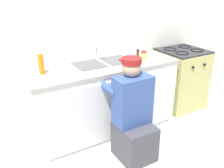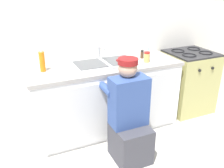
% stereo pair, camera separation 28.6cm
% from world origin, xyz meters
% --- Properties ---
extents(ground_plane, '(12.00, 12.00, 0.00)m').
position_xyz_m(ground_plane, '(0.00, 0.00, 0.00)').
color(ground_plane, beige).
extents(back_wall, '(6.00, 0.10, 2.50)m').
position_xyz_m(back_wall, '(0.00, 0.65, 1.25)').
color(back_wall, silver).
rests_on(back_wall, ground_plane).
extents(counter_cabinet, '(1.82, 0.62, 0.82)m').
position_xyz_m(counter_cabinet, '(0.00, 0.29, 0.41)').
color(counter_cabinet, white).
rests_on(counter_cabinet, ground_plane).
extents(countertop, '(1.86, 0.62, 0.04)m').
position_xyz_m(countertop, '(0.00, 0.30, 0.85)').
color(countertop, '#9E9993').
rests_on(countertop, counter_cabinet).
extents(sink_double_basin, '(0.80, 0.44, 0.19)m').
position_xyz_m(sink_double_basin, '(0.00, 0.30, 0.89)').
color(sink_double_basin, silver).
rests_on(sink_double_basin, countertop).
extents(stove_range, '(0.63, 0.62, 0.89)m').
position_xyz_m(stove_range, '(1.30, 0.30, 0.44)').
color(stove_range, tan).
rests_on(stove_range, ground_plane).
extents(plumber_person, '(0.42, 0.61, 1.10)m').
position_xyz_m(plumber_person, '(0.00, -0.34, 0.46)').
color(plumber_person, '#3F3F47').
rests_on(plumber_person, ground_plane).
extents(water_glass, '(0.06, 0.06, 0.10)m').
position_xyz_m(water_glass, '(0.68, 0.47, 0.92)').
color(water_glass, '#ADC6CC').
rests_on(water_glass, countertop).
extents(condiment_jar, '(0.07, 0.07, 0.13)m').
position_xyz_m(condiment_jar, '(0.51, 0.19, 0.93)').
color(condiment_jar, '#DBB760').
rests_on(condiment_jar, countertop).
extents(spice_bottle_pepper, '(0.04, 0.04, 0.10)m').
position_xyz_m(spice_bottle_pepper, '(0.54, 0.36, 0.92)').
color(spice_bottle_pepper, '#513823').
rests_on(spice_bottle_pepper, countertop).
extents(soap_bottle_orange, '(0.06, 0.06, 0.25)m').
position_xyz_m(soap_bottle_orange, '(-0.71, 0.37, 0.98)').
color(soap_bottle_orange, orange).
rests_on(soap_bottle_orange, countertop).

